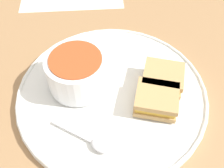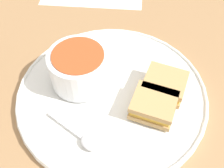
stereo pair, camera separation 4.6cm
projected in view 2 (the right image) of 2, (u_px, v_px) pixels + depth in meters
The scene contains 6 objects.
ground_plane at pixel (112, 96), 0.49m from camera, with size 2.40×2.40×0.00m, color #9E754C.
plate at pixel (112, 93), 0.48m from camera, with size 0.34×0.34×0.02m.
soup_bowl at pixel (79, 68), 0.46m from camera, with size 0.11×0.11×0.06m.
spoon at pixel (87, 140), 0.41m from camera, with size 0.09×0.08×0.01m.
sandwich_half_near at pixel (154, 105), 0.43m from camera, with size 0.09×0.09×0.03m.
sandwich_half_far at pixel (165, 84), 0.46m from camera, with size 0.09×0.09×0.03m.
Camera 2 is at (0.28, -0.07, 0.39)m, focal length 42.00 mm.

